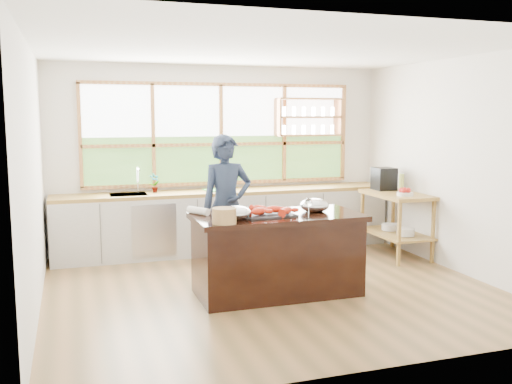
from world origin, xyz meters
name	(u,v)px	position (x,y,z in m)	size (l,w,h in m)	color
ground_plane	(271,288)	(0.00, 0.00, 0.00)	(5.00, 5.00, 0.00)	olive
room_shell	(259,134)	(0.02, 0.51, 1.75)	(5.02, 4.52, 2.71)	silver
back_counter	(225,220)	(-0.02, 1.94, 0.45)	(4.90, 0.63, 0.90)	beige
right_shelf_unit	(397,214)	(2.19, 0.89, 0.60)	(0.62, 1.10, 0.90)	olive
island	(277,254)	(0.00, -0.20, 0.45)	(1.85, 0.90, 0.90)	black
cook	(227,206)	(-0.34, 0.68, 0.87)	(0.64, 0.42, 1.75)	#1D273D
potted_plant	(154,183)	(-1.03, 2.00, 1.04)	(0.14, 0.10, 0.27)	slate
cutting_board	(219,190)	(-0.11, 1.94, 0.91)	(0.40, 0.30, 0.01)	green
espresso_machine	(384,179)	(2.19, 1.26, 1.06)	(0.28, 0.30, 0.32)	black
wine_bottle	(401,183)	(2.24, 0.87, 1.04)	(0.07, 0.07, 0.27)	#95A64B
fruit_bowl	(405,192)	(2.14, 0.62, 0.95)	(0.22, 0.22, 0.11)	silver
slate_board	(268,215)	(-0.12, -0.24, 0.91)	(0.55, 0.40, 0.02)	black
lobster_pile	(270,210)	(-0.10, -0.25, 0.96)	(0.52, 0.44, 0.08)	red
mixing_bowl_left	(236,213)	(-0.51, -0.33, 0.97)	(0.31, 0.31, 0.15)	#B4B6BB
mixing_bowl_right	(314,205)	(0.46, -0.15, 0.97)	(0.33, 0.33, 0.16)	#B4B6BB
wine_glass	(309,203)	(0.23, -0.54, 1.06)	(0.08, 0.08, 0.22)	white
wicker_basket	(224,216)	(-0.69, -0.53, 0.98)	(0.24, 0.24, 0.16)	#9C7545
parchment_roll	(198,211)	(-0.83, 0.07, 0.94)	(0.08, 0.08, 0.30)	silver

